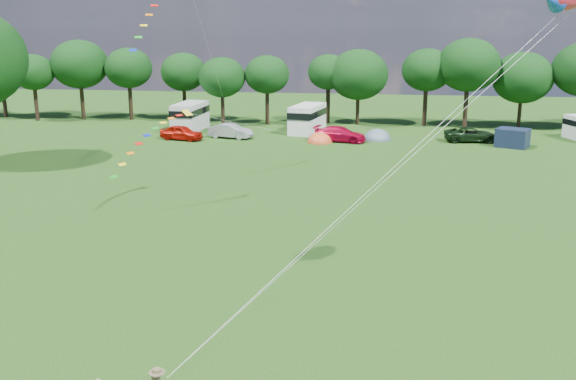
# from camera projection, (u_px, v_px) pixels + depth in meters

# --- Properties ---
(ground_plane) EXTENTS (180.00, 180.00, 0.00)m
(ground_plane) POSITION_uv_depth(u_px,v_px,m) (259.00, 343.00, 24.56)
(ground_plane) COLOR black
(ground_plane) RESTS_ON ground
(tree_line) EXTENTS (102.98, 10.98, 10.27)m
(tree_line) POSITION_uv_depth(u_px,v_px,m) (389.00, 72.00, 74.91)
(tree_line) COLOR black
(tree_line) RESTS_ON ground
(car_a) EXTENTS (4.93, 2.85, 1.55)m
(car_a) POSITION_uv_depth(u_px,v_px,m) (182.00, 133.00, 67.07)
(car_a) COLOR #AF1107
(car_a) RESTS_ON ground
(car_b) EXTENTS (4.63, 2.57, 1.55)m
(car_b) POSITION_uv_depth(u_px,v_px,m) (230.00, 131.00, 68.10)
(car_b) COLOR gray
(car_b) RESTS_ON ground
(car_c) EXTENTS (5.55, 3.28, 1.56)m
(car_c) POSITION_uv_depth(u_px,v_px,m) (340.00, 134.00, 66.12)
(car_c) COLOR #AB052B
(car_c) RESTS_ON ground
(car_d) EXTENTS (5.70, 2.96, 1.50)m
(car_d) POSITION_uv_depth(u_px,v_px,m) (471.00, 135.00, 66.00)
(car_d) COLOR black
(car_d) RESTS_ON ground
(campervan_b) EXTENTS (3.00, 6.43, 3.09)m
(campervan_b) POSITION_uv_depth(u_px,v_px,m) (190.00, 115.00, 73.18)
(campervan_b) COLOR silver
(campervan_b) RESTS_ON ground
(campervan_c) EXTENTS (3.82, 6.66, 3.07)m
(campervan_c) POSITION_uv_depth(u_px,v_px,m) (307.00, 118.00, 71.52)
(campervan_c) COLOR white
(campervan_c) RESTS_ON ground
(tent_orange) EXTENTS (2.62, 2.87, 2.05)m
(tent_orange) POSITION_uv_depth(u_px,v_px,m) (320.00, 142.00, 65.82)
(tent_orange) COLOR #CE4C25
(tent_orange) RESTS_ON ground
(tent_greyblue) EXTENTS (2.98, 3.26, 2.22)m
(tent_greyblue) POSITION_uv_depth(u_px,v_px,m) (377.00, 139.00, 67.38)
(tent_greyblue) COLOR #4D616C
(tent_greyblue) RESTS_ON ground
(awning_navy) EXTENTS (3.66, 3.39, 1.83)m
(awning_navy) POSITION_uv_depth(u_px,v_px,m) (513.00, 138.00, 63.16)
(awning_navy) COLOR #141D34
(awning_navy) RESTS_ON ground
(streamer_kite_b) EXTENTS (4.22, 4.73, 3.81)m
(streamer_kite_b) POSITION_uv_depth(u_px,v_px,m) (157.00, 133.00, 41.38)
(streamer_kite_b) COLOR yellow
(streamer_kite_b) RESTS_ON ground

